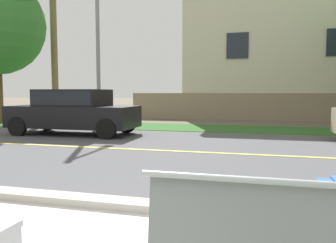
% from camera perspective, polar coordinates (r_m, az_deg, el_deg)
% --- Properties ---
extents(ground_plane, '(140.00, 140.00, 0.00)m').
position_cam_1_polar(ground_plane, '(9.68, 7.52, -3.70)').
color(ground_plane, '#665B4C').
extents(curb_edge, '(44.00, 0.30, 0.11)m').
position_cam_1_polar(curb_edge, '(4.26, -2.37, -14.13)').
color(curb_edge, '#ADA89E').
rests_on(curb_edge, ground_plane).
extents(street_asphalt, '(52.00, 8.00, 0.01)m').
position_cam_1_polar(street_asphalt, '(8.21, 6.20, -5.21)').
color(street_asphalt, '#515156').
rests_on(street_asphalt, ground_plane).
extents(road_centre_line, '(48.00, 0.14, 0.01)m').
position_cam_1_polar(road_centre_line, '(8.21, 6.20, -5.17)').
color(road_centre_line, '#E0CC4C').
rests_on(road_centre_line, ground_plane).
extents(far_verge_grass, '(48.00, 2.80, 0.02)m').
position_cam_1_polar(far_verge_grass, '(13.69, 9.66, -1.17)').
color(far_verge_grass, '#2D6026').
rests_on(far_verge_grass, ground_plane).
extents(car_black_far, '(4.30, 1.86, 1.54)m').
position_cam_1_polar(car_black_far, '(12.05, -15.56, 1.94)').
color(car_black_far, black).
rests_on(car_black_far, ground_plane).
extents(streetlamp, '(0.24, 2.10, 7.62)m').
position_cam_1_polar(streetlamp, '(15.11, -11.40, 15.82)').
color(streetlamp, gray).
rests_on(streetlamp, ground_plane).
extents(garden_wall, '(13.00, 0.36, 1.40)m').
position_cam_1_polar(garden_wall, '(17.90, 14.24, 2.39)').
color(garden_wall, gray).
rests_on(garden_wall, ground_plane).
extents(house_across_street, '(11.32, 6.91, 7.53)m').
position_cam_1_polar(house_across_street, '(21.26, 18.54, 11.06)').
color(house_across_street, beige).
rests_on(house_across_street, ground_plane).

